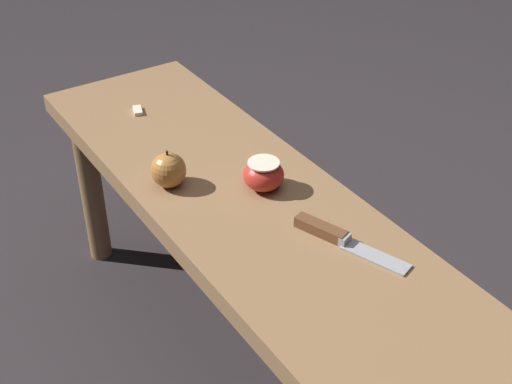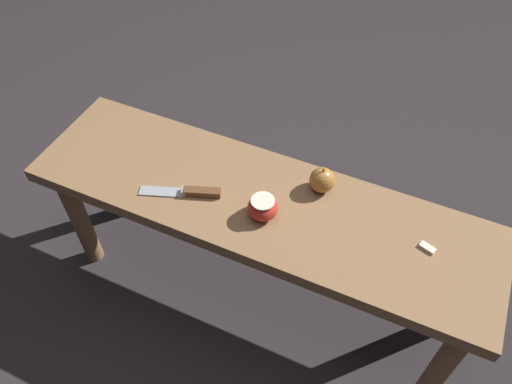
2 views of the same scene
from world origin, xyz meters
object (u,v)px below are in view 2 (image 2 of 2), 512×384
at_px(wooden_bench, 259,216).
at_px(apple_cut, 263,207).
at_px(knife, 191,192).
at_px(apple_whole, 322,180).

distance_m(wooden_bench, apple_cut, 0.12).
distance_m(wooden_bench, knife, 0.20).
bearing_deg(knife, apple_whole, -172.28).
height_order(wooden_bench, knife, knife).
xyz_separation_m(wooden_bench, apple_whole, (0.14, 0.10, 0.11)).
bearing_deg(wooden_bench, apple_cut, -55.14).
relative_size(knife, apple_cut, 2.75).
relative_size(wooden_bench, apple_whole, 16.56).
xyz_separation_m(wooden_bench, apple_cut, (0.03, -0.04, 0.10)).
distance_m(wooden_bench, apple_whole, 0.20).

